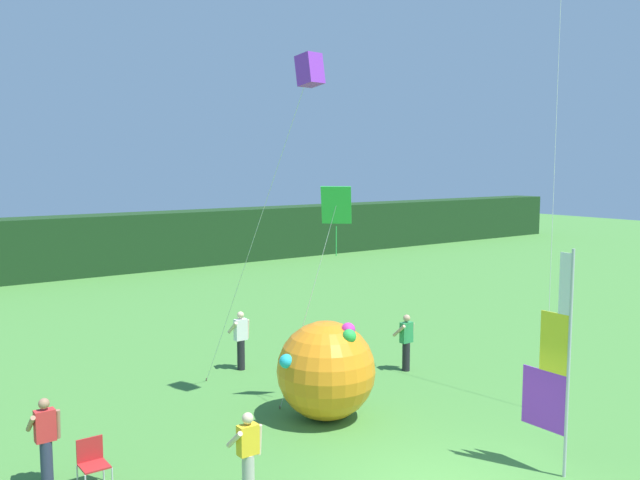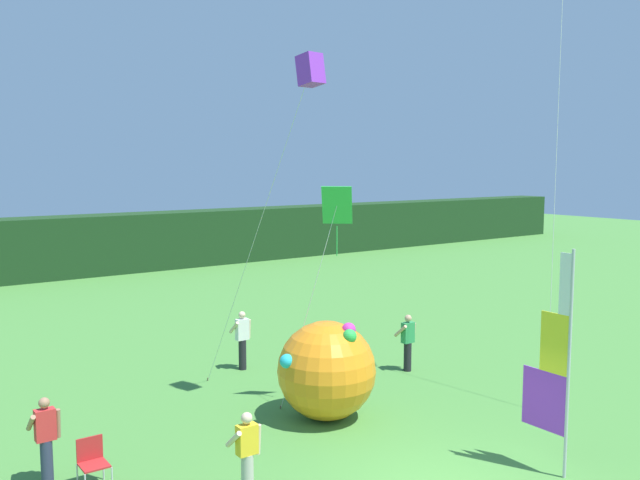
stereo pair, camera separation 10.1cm
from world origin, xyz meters
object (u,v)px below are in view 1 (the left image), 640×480
folding_chair (92,460)px  person_near_banner (46,439)px  person_mid_field (241,339)px  person_far_right (406,341)px  banner_flag (555,366)px  kite_purple_box_0 (309,72)px  person_far_left (248,454)px  kite_green_diamond_1 (335,212)px  inflatable_balloon (326,370)px

folding_chair → person_near_banner: bearing=137.3°
person_mid_field → person_far_right: size_ratio=1.04×
banner_flag → folding_chair: bearing=148.1°
person_mid_field → person_far_right: (3.76, -2.87, -0.04)m
person_near_banner → folding_chair: (0.65, -0.60, -0.36)m
folding_chair → kite_purple_box_0: 9.21m
folding_chair → person_far_left: bearing=-46.6°
kite_purple_box_0 → kite_green_diamond_1: bearing=-19.7°
kite_purple_box_0 → person_far_right: bearing=14.0°
person_near_banner → person_far_right: person_near_banner is taller
inflatable_balloon → folding_chair: 5.50m
inflatable_balloon → banner_flag: bearing=-68.5°
inflatable_balloon → person_far_right: bearing=21.4°
person_near_banner → person_far_right: (10.13, 1.16, -0.00)m
person_near_banner → kite_purple_box_0: kite_purple_box_0 is taller
person_far_right → folding_chair: bearing=-169.5°
person_far_left → kite_purple_box_0: (3.35, 2.88, 7.09)m
person_far_left → kite_purple_box_0: kite_purple_box_0 is taller
inflatable_balloon → folding_chair: bearing=-178.1°
person_far_right → kite_green_diamond_1: size_ratio=0.30×
banner_flag → folding_chair: 8.77m
banner_flag → kite_green_diamond_1: bearing=105.0°
person_far_right → kite_purple_box_0: (-4.09, -1.02, 7.08)m
folding_chair → kite_green_diamond_1: size_ratio=0.17×
person_near_banner → person_far_left: (2.68, -2.74, -0.02)m
person_mid_field → person_far_right: person_mid_field is taller
banner_flag → kite_green_diamond_1: (-1.37, 5.09, 2.67)m
inflatable_balloon → kite_purple_box_0: (-0.07, 0.55, 6.80)m
inflatable_balloon → kite_green_diamond_1: 3.66m
banner_flag → inflatable_balloon: (-1.87, 4.74, -0.93)m
banner_flag → kite_green_diamond_1: 5.91m
person_mid_field → person_far_right: bearing=-37.4°
kite_green_diamond_1 → person_near_banner: bearing=179.4°
kite_purple_box_0 → person_far_left: bearing=-139.4°
banner_flag → person_mid_field: size_ratio=2.56×
kite_green_diamond_1 → folding_chair: bearing=-174.9°
inflatable_balloon → kite_green_diamond_1: (0.50, 0.35, 3.61)m
banner_flag → folding_chair: (-7.32, 4.56, -1.57)m
banner_flag → person_far_right: size_ratio=2.66×
banner_flag → person_near_banner: bearing=147.1°
kite_purple_box_0 → person_near_banner: bearing=-178.7°
person_near_banner → inflatable_balloon: 6.13m
kite_green_diamond_1 → person_far_right: bearing=19.2°
person_mid_field → person_far_right: 4.73m
inflatable_balloon → kite_green_diamond_1: size_ratio=0.44×
banner_flag → person_near_banner: banner_flag is taller
banner_flag → kite_green_diamond_1: kite_green_diamond_1 is taller
person_far_left → folding_chair: person_far_left is taller
person_near_banner → inflatable_balloon: size_ratio=0.69×
person_mid_field → inflatable_balloon: inflatable_balloon is taller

